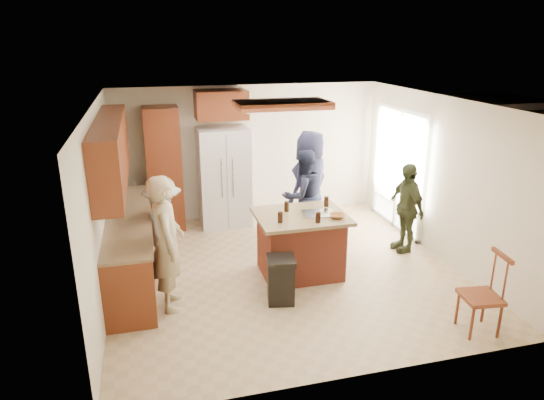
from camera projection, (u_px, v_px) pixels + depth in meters
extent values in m
plane|color=tan|center=(285.00, 270.00, 7.29)|extent=(5.00, 5.00, 0.00)
plane|color=white|center=(286.00, 102.00, 6.49)|extent=(5.00, 5.00, 0.00)
plane|color=beige|center=(249.00, 152.00, 9.18)|extent=(5.00, 0.00, 5.00)
plane|color=beige|center=(358.00, 268.00, 4.60)|extent=(5.00, 0.00, 5.00)
plane|color=beige|center=(101.00, 205.00, 6.30)|extent=(0.00, 5.00, 5.00)
plane|color=beige|center=(441.00, 178.00, 7.49)|extent=(0.00, 5.00, 5.00)
cube|color=white|center=(400.00, 171.00, 8.65)|extent=(0.02, 1.60, 2.10)
cube|color=white|center=(399.00, 171.00, 8.64)|extent=(0.08, 1.72, 2.10)
cube|color=maroon|center=(282.00, 104.00, 6.69)|extent=(1.30, 0.70, 0.10)
cube|color=white|center=(282.00, 109.00, 6.71)|extent=(1.10, 0.50, 0.02)
cube|color=olive|center=(466.00, 221.00, 9.36)|extent=(3.00, 3.00, 0.10)
cube|color=#593319|center=(485.00, 158.00, 9.74)|extent=(1.40, 1.60, 2.00)
imported|color=tan|center=(167.00, 243.00, 6.05)|extent=(0.48, 0.65, 1.77)
imported|color=#1C2138|center=(303.00, 196.00, 8.12)|extent=(0.86, 0.65, 1.58)
imported|color=#1B1C36|center=(310.00, 183.00, 8.44)|extent=(1.06, 0.99, 1.83)
imported|color=#373E24|center=(406.00, 207.00, 7.76)|extent=(0.48, 0.88, 1.46)
imported|color=#989890|center=(164.00, 228.00, 6.92)|extent=(0.47, 0.97, 1.48)
cube|color=maroon|center=(131.00, 248.00, 6.99)|extent=(0.60, 3.00, 0.88)
cube|color=#846B4C|center=(128.00, 218.00, 6.85)|extent=(0.64, 3.00, 0.04)
cube|color=maroon|center=(111.00, 151.00, 6.50)|extent=(0.35, 3.00, 0.85)
cube|color=maroon|center=(164.00, 169.00, 8.57)|extent=(0.60, 0.60, 2.20)
cube|color=maroon|center=(221.00, 105.00, 8.47)|extent=(0.90, 0.60, 0.50)
cube|color=white|center=(224.00, 177.00, 8.82)|extent=(0.90, 0.72, 1.80)
cube|color=gray|center=(227.00, 183.00, 8.48)|extent=(0.01, 0.01, 1.71)
cylinder|color=silver|center=(222.00, 179.00, 8.41)|extent=(0.02, 0.02, 0.70)
cylinder|color=silver|center=(233.00, 178.00, 8.45)|extent=(0.02, 0.02, 0.70)
cube|color=#963A26|center=(300.00, 246.00, 7.04)|extent=(1.10, 0.85, 0.88)
cube|color=olive|center=(301.00, 216.00, 6.89)|extent=(1.28, 1.03, 0.05)
cube|color=silver|center=(319.00, 214.00, 6.90)|extent=(0.48, 0.38, 0.02)
imported|color=brown|center=(337.00, 216.00, 6.75)|extent=(0.27, 0.27, 0.05)
cylinder|color=black|center=(280.00, 217.00, 6.57)|extent=(0.07, 0.07, 0.15)
cylinder|color=black|center=(287.00, 207.00, 6.98)|extent=(0.07, 0.07, 0.15)
cylinder|color=black|center=(326.00, 201.00, 7.20)|extent=(0.07, 0.07, 0.15)
cylinder|color=black|center=(318.00, 217.00, 6.56)|extent=(0.07, 0.07, 0.15)
cube|color=black|center=(281.00, 282.00, 6.35)|extent=(0.40, 0.40, 0.55)
cube|color=black|center=(281.00, 261.00, 6.24)|extent=(0.41, 0.41, 0.08)
cube|color=maroon|center=(481.00, 297.00, 5.65)|extent=(0.47, 0.47, 0.05)
cylinder|color=maroon|center=(472.00, 323.00, 5.54)|extent=(0.04, 0.04, 0.44)
cylinder|color=maroon|center=(500.00, 321.00, 5.58)|extent=(0.04, 0.04, 0.44)
cylinder|color=maroon|center=(457.00, 308.00, 5.86)|extent=(0.04, 0.04, 0.44)
cylinder|color=maroon|center=(484.00, 306.00, 5.90)|extent=(0.04, 0.04, 0.44)
cube|color=maroon|center=(503.00, 256.00, 5.50)|extent=(0.09, 0.40, 0.05)
cylinder|color=maroon|center=(505.00, 280.00, 5.47)|extent=(0.03, 0.03, 0.50)
cylinder|color=maroon|center=(493.00, 271.00, 5.70)|extent=(0.03, 0.03, 0.50)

